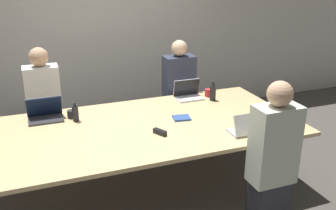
{
  "coord_description": "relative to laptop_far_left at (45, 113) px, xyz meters",
  "views": [
    {
      "loc": [
        -1.0,
        -3.4,
        2.29
      ],
      "look_at": [
        0.32,
        0.1,
        0.87
      ],
      "focal_mm": 40.0,
      "sensor_mm": 36.0,
      "label": 1
    }
  ],
  "objects": [
    {
      "name": "stapler",
      "position": [
        1.02,
        -0.8,
        -0.05
      ],
      "size": [
        0.11,
        0.15,
        0.05
      ],
      "rotation": [
        0.0,
        0.0,
        0.5
      ],
      "color": "black",
      "rests_on": "conference_table"
    },
    {
      "name": "conference_table",
      "position": [
        0.92,
        -0.54,
        -0.12
      ],
      "size": [
        3.24,
        1.56,
        0.72
      ],
      "color": "#D6B77F",
      "rests_on": "ground_plane"
    },
    {
      "name": "person_near_right",
      "position": [
        1.82,
        -1.53,
        -0.12
      ],
      "size": [
        0.4,
        0.24,
        1.39
      ],
      "rotation": [
        0.0,
        0.0,
        3.14
      ],
      "color": "#2D2D38",
      "rests_on": "ground_plane"
    },
    {
      "name": "curtain_wall",
      "position": [
        0.92,
        1.53,
        0.6
      ],
      "size": [
        12.0,
        0.06,
        2.8
      ],
      "color": "beige",
      "rests_on": "ground_plane"
    },
    {
      "name": "laptop_far_left",
      "position": [
        0.0,
        0.0,
        0.0
      ],
      "size": [
        0.37,
        0.25,
        0.25
      ],
      "color": "#333338",
      "rests_on": "conference_table"
    },
    {
      "name": "bottle_far_left",
      "position": [
        0.3,
        -0.17,
        0.02
      ],
      "size": [
        0.07,
        0.07,
        0.2
      ],
      "color": "black",
      "rests_on": "conference_table"
    },
    {
      "name": "laptop_near_right",
      "position": [
        1.83,
        -1.08,
        -0.01
      ],
      "size": [
        0.33,
        0.22,
        0.22
      ],
      "rotation": [
        0.0,
        0.0,
        3.14
      ],
      "color": "#B7B7BC",
      "rests_on": "conference_table"
    },
    {
      "name": "cup_far_left",
      "position": [
        0.26,
        -0.06,
        -0.03
      ],
      "size": [
        0.09,
        0.09,
        0.09
      ],
      "color": "#232328",
      "rests_on": "conference_table"
    },
    {
      "name": "person_far_right",
      "position": [
        1.73,
        0.44,
        -0.13
      ],
      "size": [
        0.4,
        0.24,
        1.38
      ],
      "color": "#2D2D38",
      "rests_on": "ground_plane"
    },
    {
      "name": "laptop_far_right",
      "position": [
        1.7,
        0.08,
        -0.0
      ],
      "size": [
        0.34,
        0.23,
        0.23
      ],
      "color": "silver",
      "rests_on": "conference_table"
    },
    {
      "name": "person_far_left",
      "position": [
        0.02,
        0.54,
        -0.11
      ],
      "size": [
        0.4,
        0.24,
        1.4
      ],
      "color": "#2D2D38",
      "rests_on": "ground_plane"
    },
    {
      "name": "bottle_far_right",
      "position": [
        1.95,
        -0.1,
        0.03
      ],
      "size": [
        0.07,
        0.07,
        0.23
      ],
      "color": "black",
      "rests_on": "conference_table"
    },
    {
      "name": "ground_plane",
      "position": [
        0.92,
        -0.54,
        -0.8
      ],
      "size": [
        24.0,
        24.0,
        0.0
      ],
      "primitive_type": "plane",
      "color": "#4C4742"
    },
    {
      "name": "cup_far_right",
      "position": [
        1.96,
        0.05,
        -0.02
      ],
      "size": [
        0.08,
        0.08,
        0.09
      ],
      "color": "red",
      "rests_on": "conference_table"
    },
    {
      "name": "notebook",
      "position": [
        1.37,
        -0.51,
        -0.06
      ],
      "size": [
        0.2,
        0.18,
        0.02
      ],
      "rotation": [
        0.0,
        0.0,
        -0.15
      ],
      "color": "#2D4C8C",
      "rests_on": "conference_table"
    }
  ]
}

